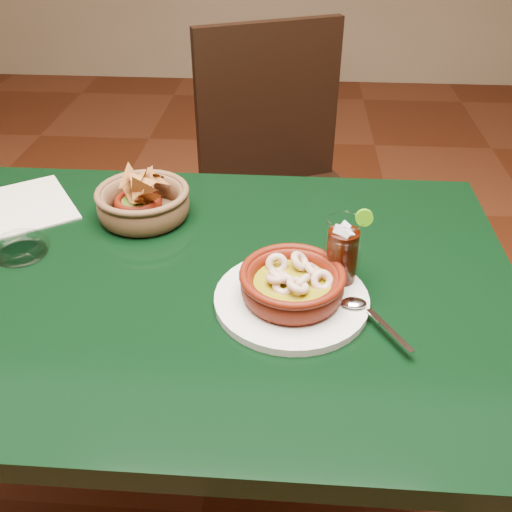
# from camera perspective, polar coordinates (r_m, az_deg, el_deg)

# --- Properties ---
(dining_table) EXTENTS (1.20, 0.80, 0.75)m
(dining_table) POSITION_cam_1_polar(r_m,az_deg,el_deg) (1.08, -7.37, -6.03)
(dining_table) COLOR black
(dining_table) RESTS_ON ground
(dining_chair) EXTENTS (0.61, 0.61, 1.00)m
(dining_chair) POSITION_cam_1_polar(r_m,az_deg,el_deg) (1.71, 2.78, 6.64)
(dining_chair) COLOR black
(dining_chair) RESTS_ON ground
(shrimp_plate) EXTENTS (0.31, 0.26, 0.07)m
(shrimp_plate) POSITION_cam_1_polar(r_m,az_deg,el_deg) (0.93, 3.66, -3.17)
(shrimp_plate) COLOR silver
(shrimp_plate) RESTS_ON dining_table
(chip_basket) EXTENTS (0.22, 0.22, 0.14)m
(chip_basket) POSITION_cam_1_polar(r_m,az_deg,el_deg) (1.18, -11.20, 5.32)
(chip_basket) COLOR brown
(chip_basket) RESTS_ON dining_table
(guacamole_ramekin) EXTENTS (0.12, 0.12, 0.04)m
(guacamole_ramekin) POSITION_cam_1_polar(r_m,az_deg,el_deg) (1.21, -11.69, 5.05)
(guacamole_ramekin) COLOR #4A0F05
(guacamole_ramekin) RESTS_ON dining_table
(cola_drink) EXTENTS (0.13, 0.13, 0.15)m
(cola_drink) POSITION_cam_1_polar(r_m,az_deg,el_deg) (0.96, 8.61, 0.22)
(cola_drink) COLOR white
(cola_drink) RESTS_ON dining_table
(glass_ashtray) EXTENTS (0.12, 0.12, 0.03)m
(glass_ashtray) POSITION_cam_1_polar(r_m,az_deg,el_deg) (1.15, -22.56, 0.73)
(glass_ashtray) COLOR white
(glass_ashtray) RESTS_ON dining_table
(paper_menu) EXTENTS (0.26, 0.28, 0.00)m
(paper_menu) POSITION_cam_1_polar(r_m,az_deg,el_deg) (1.31, -21.83, 4.76)
(paper_menu) COLOR beige
(paper_menu) RESTS_ON dining_table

